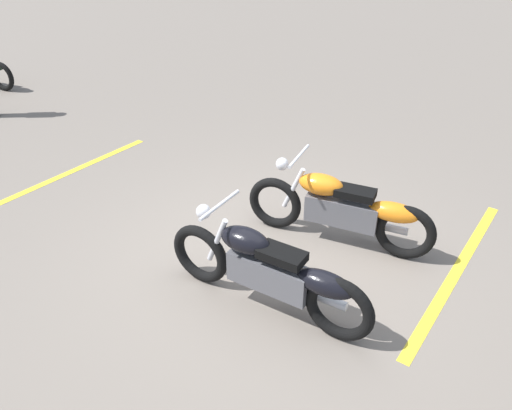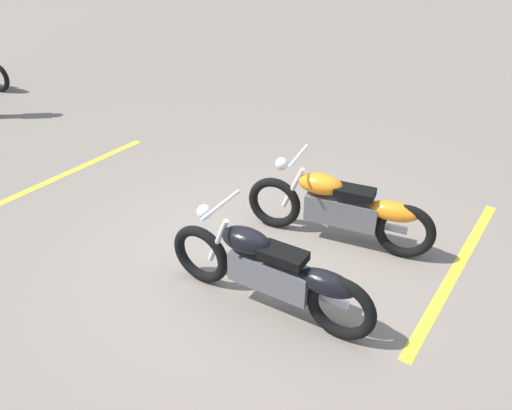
% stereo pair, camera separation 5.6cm
% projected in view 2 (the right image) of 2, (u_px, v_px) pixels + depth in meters
% --- Properties ---
extents(ground_plane, '(60.00, 60.00, 0.00)m').
position_uv_depth(ground_plane, '(266.00, 257.00, 5.66)').
color(ground_plane, slate).
extents(motorcycle_bright_foreground, '(2.23, 0.66, 1.04)m').
position_uv_depth(motorcycle_bright_foreground, '(342.00, 208.00, 5.69)').
color(motorcycle_bright_foreground, black).
rests_on(motorcycle_bright_foreground, ground).
extents(motorcycle_dark_foreground, '(2.23, 0.62, 1.04)m').
position_uv_depth(motorcycle_dark_foreground, '(271.00, 271.00, 4.71)').
color(motorcycle_dark_foreground, black).
rests_on(motorcycle_dark_foreground, ground).
extents(parking_stripe_near, '(0.36, 3.20, 0.01)m').
position_uv_depth(parking_stripe_near, '(457.00, 269.00, 5.47)').
color(parking_stripe_near, yellow).
rests_on(parking_stripe_near, ground).
extents(parking_stripe_mid, '(0.36, 3.20, 0.01)m').
position_uv_depth(parking_stripe_mid, '(58.00, 177.00, 7.31)').
color(parking_stripe_mid, yellow).
rests_on(parking_stripe_mid, ground).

